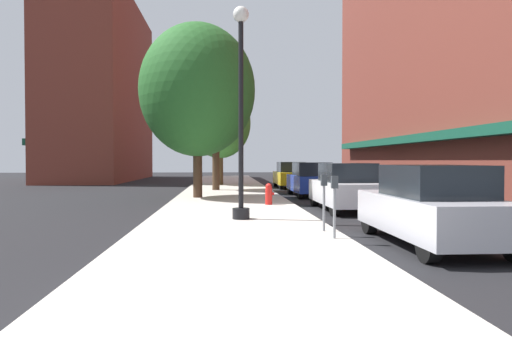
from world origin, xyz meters
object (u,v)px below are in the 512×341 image
tree_far (216,101)px  car_blue (311,180)px  parking_meter_near (334,199)px  fire_hydrant (269,194)px  tree_near (197,90)px  lamppost (241,108)px  car_yellow (291,175)px  car_white (346,188)px  tree_mid (220,123)px  parking_meter_far (324,195)px  car_silver (432,207)px

tree_far → car_blue: tree_far is taller
parking_meter_near → fire_hydrant: bearing=94.9°
fire_hydrant → tree_near: (-2.81, 3.57, 4.32)m
lamppost → tree_far: size_ratio=0.82×
car_blue → car_yellow: same height
parking_meter_near → car_white: (1.95, 6.34, -0.14)m
tree_near → tree_mid: tree_near is taller
fire_hydrant → tree_far: bearing=103.4°
fire_hydrant → parking_meter_near: (0.64, -7.48, 0.43)m
tree_near → lamppost: bearing=-78.1°
tree_far → car_yellow: 7.18m
tree_far → car_blue: size_ratio=1.66×
parking_meter_far → car_blue: bearing=80.6°
tree_near → car_blue: (5.40, 1.75, -4.04)m
fire_hydrant → car_white: size_ratio=0.18×
parking_meter_near → tree_far: 16.96m
tree_far → car_blue: 7.18m
parking_meter_far → tree_far: 16.00m
car_white → lamppost: bearing=-142.9°
car_silver → car_blue: same height
tree_near → car_white: (5.40, -4.71, -4.04)m
lamppost → car_yellow: (3.78, 16.31, -2.39)m
tree_far → car_silver: (4.68, -16.56, -4.23)m
tree_far → tree_mid: bearing=87.9°
tree_far → car_white: bearing=-64.7°
parking_meter_near → tree_near: bearing=107.4°
parking_meter_far → car_silver: size_ratio=0.30×
tree_mid → car_silver: bearing=-78.5°
tree_near → car_yellow: 10.95m
tree_mid → car_silver: tree_mid is taller
tree_near → car_blue: 6.97m
tree_far → car_silver: tree_far is taller
tree_near → car_silver: 13.22m
fire_hydrant → car_blue: car_blue is taller
lamppost → parking_meter_far: lamppost is taller
fire_hydrant → car_silver: size_ratio=0.18×
fire_hydrant → tree_mid: tree_mid is taller
tree_far → fire_hydrant: bearing=-76.6°
fire_hydrant → parking_meter_near: bearing=-85.1°
parking_meter_far → tree_mid: size_ratio=0.20×
parking_meter_near → car_white: car_white is taller
lamppost → parking_meter_far: (1.83, -2.35, -2.25)m
car_white → tree_near: bearing=137.8°
lamppost → fire_hydrant: 5.05m
fire_hydrant → car_yellow: car_yellow is taller
lamppost → parking_meter_near: (1.83, -3.37, -2.25)m
lamppost → car_white: 5.37m
fire_hydrant → car_yellow: 12.47m
tree_near → tree_mid: 10.72m
tree_far → tree_near: bearing=-97.9°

